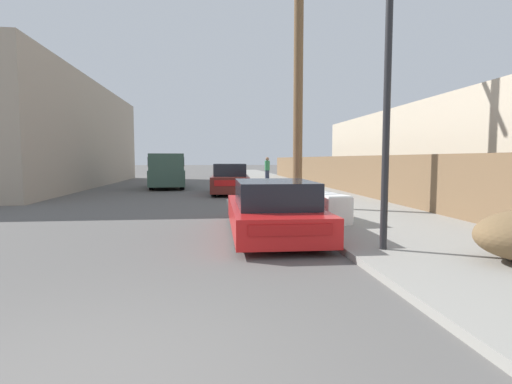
{
  "coord_description": "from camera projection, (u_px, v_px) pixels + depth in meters",
  "views": [
    {
      "loc": [
        0.94,
        -2.7,
        1.66
      ],
      "look_at": [
        2.47,
        11.07,
        0.51
      ],
      "focal_mm": 28.0,
      "sensor_mm": 36.0,
      "label": 1
    }
  ],
  "objects": [
    {
      "name": "utility_pole",
      "position": [
        298.0,
        81.0,
        12.53
      ],
      "size": [
        1.8,
        0.3,
        7.74
      ],
      "color": "brown",
      "rests_on": "sidewalk_curb"
    },
    {
      "name": "parked_sports_car_red",
      "position": [
        273.0,
        210.0,
        8.68
      ],
      "size": [
        1.86,
        4.64,
        1.2
      ],
      "rotation": [
        0.0,
        0.0,
        -0.01
      ],
      "color": "red",
      "rests_on": "ground"
    },
    {
      "name": "pedestrian",
      "position": [
        267.0,
        169.0,
        26.52
      ],
      "size": [
        0.34,
        0.34,
        1.67
      ],
      "color": "#282D42",
      "rests_on": "sidewalk_curb"
    },
    {
      "name": "pickup_truck",
      "position": [
        167.0,
        171.0,
        22.52
      ],
      "size": [
        2.36,
        5.5,
        1.95
      ],
      "rotation": [
        0.0,
        0.0,
        3.23
      ],
      "color": "#385647",
      "rests_on": "ground"
    },
    {
      "name": "building_left_block",
      "position": [
        41.0,
        135.0,
        23.96
      ],
      "size": [
        7.0,
        20.95,
        6.18
      ],
      "primitive_type": "cube",
      "color": "tan",
      "rests_on": "ground"
    },
    {
      "name": "street_lamp",
      "position": [
        388.0,
        71.0,
        6.58
      ],
      "size": [
        0.26,
        0.26,
        5.21
      ],
      "color": "#232326",
      "rests_on": "sidewalk_curb"
    },
    {
      "name": "building_right_house",
      "position": [
        486.0,
        153.0,
        15.32
      ],
      "size": [
        6.0,
        20.1,
        3.78
      ],
      "primitive_type": "cube",
      "color": "beige",
      "rests_on": "ground"
    },
    {
      "name": "car_parked_mid",
      "position": [
        230.0,
        180.0,
        19.0
      ],
      "size": [
        1.92,
        4.37,
        1.44
      ],
      "rotation": [
        0.0,
        0.0,
        -0.05
      ],
      "color": "#5B1E19",
      "rests_on": "ground"
    },
    {
      "name": "sidewalk_curb",
      "position": [
        277.0,
        183.0,
        26.56
      ],
      "size": [
        4.2,
        63.0,
        0.12
      ],
      "primitive_type": "cube",
      "color": "gray",
      "rests_on": "ground"
    },
    {
      "name": "wooden_fence",
      "position": [
        335.0,
        173.0,
        20.57
      ],
      "size": [
        0.08,
        35.89,
        1.68
      ],
      "primitive_type": "cube",
      "color": "brown",
      "rests_on": "sidewalk_curb"
    },
    {
      "name": "discarded_fridge",
      "position": [
        324.0,
        207.0,
        10.04
      ],
      "size": [
        0.89,
        1.89,
        0.7
      ],
      "rotation": [
        0.0,
        0.0,
        0.15
      ],
      "color": "white",
      "rests_on": "sidewalk_curb"
    }
  ]
}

